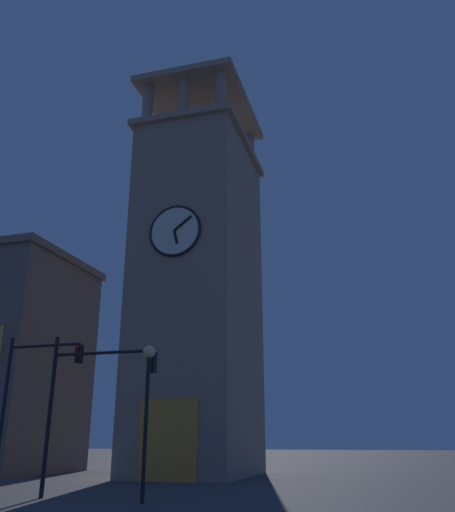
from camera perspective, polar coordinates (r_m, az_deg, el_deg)
The scene contains 5 objects.
ground_plane at distance 31.75m, azimuth -10.44°, elevation -22.33°, with size 200.00×200.00×0.00m, color #424247.
clocktower at distance 34.08m, azimuth -3.02°, elevation -3.58°, with size 6.83×9.41×27.77m.
traffic_signal_mid at distance 24.48m, azimuth -20.52°, elevation -12.90°, with size 3.54×0.41×6.17m.
traffic_signal_far at distance 21.11m, azimuth -15.01°, elevation -13.52°, with size 4.27×0.41×5.77m.
street_lamp at distance 19.33m, azimuth -8.56°, elevation -14.01°, with size 0.44×0.44×5.15m.
Camera 1 is at (-13.79, 28.53, 1.94)m, focal length 37.46 mm.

